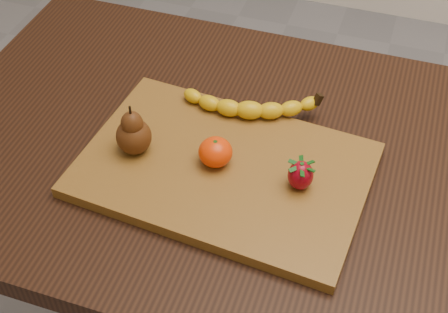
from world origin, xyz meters
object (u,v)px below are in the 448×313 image
(table, at_px, (219,185))
(mandarin, at_px, (215,152))
(cutting_board, at_px, (224,170))
(pear, at_px, (133,129))

(table, bearing_deg, mandarin, -76.65)
(table, xyz_separation_m, cutting_board, (0.03, -0.06, 0.11))
(cutting_board, height_order, pear, pear)
(cutting_board, distance_m, pear, 0.16)
(pear, xyz_separation_m, mandarin, (0.13, 0.01, -0.02))
(table, distance_m, cutting_board, 0.13)
(cutting_board, distance_m, mandarin, 0.04)
(cutting_board, xyz_separation_m, mandarin, (-0.01, 0.00, 0.03))
(table, distance_m, mandarin, 0.15)
(cutting_board, relative_size, pear, 5.02)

